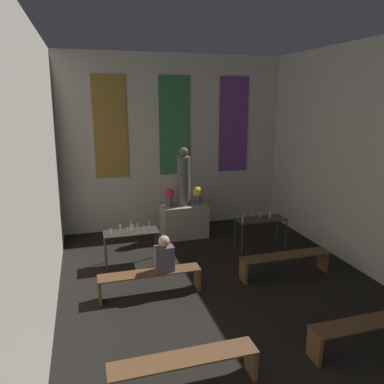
{
  "coord_description": "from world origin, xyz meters",
  "views": [
    {
      "loc": [
        -2.52,
        -0.11,
        3.74
      ],
      "look_at": [
        0.0,
        8.55,
        1.45
      ],
      "focal_mm": 35.0,
      "sensor_mm": 36.0,
      "label": 1
    }
  ],
  "objects_px": {
    "flower_vase_right": "(198,194)",
    "pew_back_left": "(150,278)",
    "altar": "(184,220)",
    "statue": "(184,179)",
    "pew_back_right": "(285,260)",
    "pew_second_left": "(184,366)",
    "pew_second_right": "(370,329)",
    "candle_rack_right": "(261,223)",
    "candle_rack_left": "(131,236)",
    "flower_vase_left": "(169,196)",
    "person_seated": "(164,255)"
  },
  "relations": [
    {
      "from": "pew_second_right",
      "to": "pew_back_right",
      "type": "relative_size",
      "value": 1.0
    },
    {
      "from": "pew_back_left",
      "to": "pew_back_right",
      "type": "bearing_deg",
      "value": 0.0
    },
    {
      "from": "flower_vase_right",
      "to": "person_seated",
      "type": "distance_m",
      "value": 3.33
    },
    {
      "from": "flower_vase_right",
      "to": "pew_back_left",
      "type": "xyz_separation_m",
      "value": [
        -1.86,
        -2.91,
        -0.84
      ]
    },
    {
      "from": "candle_rack_right",
      "to": "person_seated",
      "type": "height_order",
      "value": "person_seated"
    },
    {
      "from": "flower_vase_right",
      "to": "candle_rack_left",
      "type": "relative_size",
      "value": 0.37
    },
    {
      "from": "pew_second_right",
      "to": "pew_back_right",
      "type": "bearing_deg",
      "value": 90.0
    },
    {
      "from": "flower_vase_right",
      "to": "pew_back_left",
      "type": "height_order",
      "value": "flower_vase_right"
    },
    {
      "from": "altar",
      "to": "flower_vase_left",
      "type": "bearing_deg",
      "value": 180.0
    },
    {
      "from": "pew_second_left",
      "to": "pew_second_right",
      "type": "xyz_separation_m",
      "value": [
        2.92,
        0.0,
        0.0
      ]
    },
    {
      "from": "statue",
      "to": "altar",
      "type": "bearing_deg",
      "value": 0.0
    },
    {
      "from": "flower_vase_left",
      "to": "flower_vase_right",
      "type": "relative_size",
      "value": 1.0
    },
    {
      "from": "candle_rack_left",
      "to": "candle_rack_right",
      "type": "bearing_deg",
      "value": 0.04
    },
    {
      "from": "flower_vase_right",
      "to": "candle_rack_left",
      "type": "distance_m",
      "value": 2.52
    },
    {
      "from": "flower_vase_right",
      "to": "pew_back_left",
      "type": "bearing_deg",
      "value": -122.58
    },
    {
      "from": "altar",
      "to": "person_seated",
      "type": "distance_m",
      "value": 3.16
    },
    {
      "from": "candle_rack_left",
      "to": "altar",
      "type": "bearing_deg",
      "value": 41.43
    },
    {
      "from": "altar",
      "to": "pew_back_right",
      "type": "xyz_separation_m",
      "value": [
        1.46,
        -2.91,
        -0.11
      ]
    },
    {
      "from": "candle_rack_left",
      "to": "pew_back_left",
      "type": "distance_m",
      "value": 1.53
    },
    {
      "from": "flower_vase_left",
      "to": "pew_second_right",
      "type": "distance_m",
      "value": 5.81
    },
    {
      "from": "pew_back_right",
      "to": "flower_vase_right",
      "type": "bearing_deg",
      "value": 109.97
    },
    {
      "from": "candle_rack_left",
      "to": "person_seated",
      "type": "bearing_deg",
      "value": -73.37
    },
    {
      "from": "candle_rack_left",
      "to": "pew_second_right",
      "type": "relative_size",
      "value": 0.63
    },
    {
      "from": "pew_back_right",
      "to": "pew_back_left",
      "type": "bearing_deg",
      "value": 180.0
    },
    {
      "from": "pew_second_right",
      "to": "person_seated",
      "type": "bearing_deg",
      "value": 136.06
    },
    {
      "from": "flower_vase_right",
      "to": "pew_second_right",
      "type": "distance_m",
      "value": 5.61
    },
    {
      "from": "altar",
      "to": "statue",
      "type": "bearing_deg",
      "value": 0.0
    },
    {
      "from": "pew_back_left",
      "to": "flower_vase_right",
      "type": "bearing_deg",
      "value": 57.42
    },
    {
      "from": "candle_rack_right",
      "to": "pew_back_left",
      "type": "distance_m",
      "value": 3.43
    },
    {
      "from": "flower_vase_left",
      "to": "candle_rack_right",
      "type": "relative_size",
      "value": 0.37
    },
    {
      "from": "candle_rack_right",
      "to": "candle_rack_left",
      "type": "bearing_deg",
      "value": -179.96
    },
    {
      "from": "candle_rack_right",
      "to": "pew_back_right",
      "type": "height_order",
      "value": "candle_rack_right"
    },
    {
      "from": "flower_vase_left",
      "to": "pew_second_right",
      "type": "relative_size",
      "value": 0.24
    },
    {
      "from": "pew_second_right",
      "to": "pew_back_right",
      "type": "xyz_separation_m",
      "value": [
        0.0,
        2.53,
        0.0
      ]
    },
    {
      "from": "flower_vase_left",
      "to": "candle_rack_right",
      "type": "distance_m",
      "value": 2.51
    },
    {
      "from": "altar",
      "to": "flower_vase_left",
      "type": "relative_size",
      "value": 2.64
    },
    {
      "from": "flower_vase_left",
      "to": "candle_rack_left",
      "type": "relative_size",
      "value": 0.37
    },
    {
      "from": "candle_rack_left",
      "to": "flower_vase_left",
      "type": "bearing_deg",
      "value": 49.58
    },
    {
      "from": "candle_rack_right",
      "to": "pew_back_left",
      "type": "height_order",
      "value": "candle_rack_right"
    },
    {
      "from": "pew_back_left",
      "to": "person_seated",
      "type": "bearing_deg",
      "value": 0.0
    },
    {
      "from": "candle_rack_right",
      "to": "pew_second_left",
      "type": "bearing_deg",
      "value": -127.36
    },
    {
      "from": "pew_second_right",
      "to": "statue",
      "type": "bearing_deg",
      "value": 105.0
    },
    {
      "from": "statue",
      "to": "candle_rack_left",
      "type": "relative_size",
      "value": 1.26
    },
    {
      "from": "statue",
      "to": "pew_back_left",
      "type": "bearing_deg",
      "value": -116.62
    },
    {
      "from": "pew_second_left",
      "to": "person_seated",
      "type": "xyz_separation_m",
      "value": [
        0.29,
        2.53,
        0.45
      ]
    },
    {
      "from": "person_seated",
      "to": "statue",
      "type": "bearing_deg",
      "value": 68.06
    },
    {
      "from": "statue",
      "to": "candle_rack_right",
      "type": "distance_m",
      "value": 2.34
    },
    {
      "from": "altar",
      "to": "statue",
      "type": "distance_m",
      "value": 1.18
    },
    {
      "from": "altar",
      "to": "flower_vase_right",
      "type": "xyz_separation_m",
      "value": [
        0.4,
        0.0,
        0.73
      ]
    },
    {
      "from": "statue",
      "to": "pew_second_right",
      "type": "xyz_separation_m",
      "value": [
        1.46,
        -5.44,
        -1.28
      ]
    }
  ]
}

